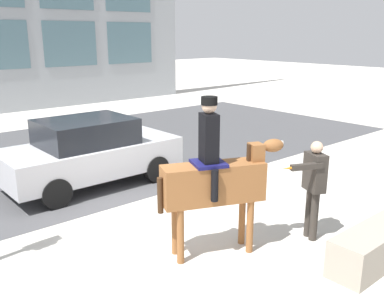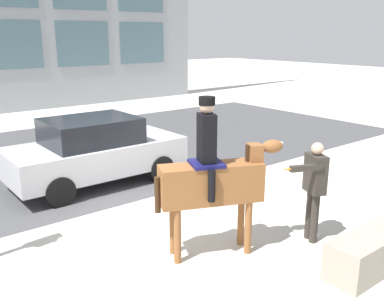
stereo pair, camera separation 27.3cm
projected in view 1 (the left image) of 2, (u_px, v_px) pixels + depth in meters
ground_plane at (136, 213)px, 8.29m from camera, size 80.00×80.00×0.00m
road_surface at (41, 160)px, 11.77m from camera, size 22.34×8.50×0.01m
mounted_horse_lead at (215, 178)px, 6.47m from camera, size 1.92×1.05×2.49m
pedestrian_bystander at (314, 183)px, 7.01m from camera, size 0.91×0.45×1.69m
street_car_near_lane at (90, 151)px, 9.67m from camera, size 3.94×1.83×1.54m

